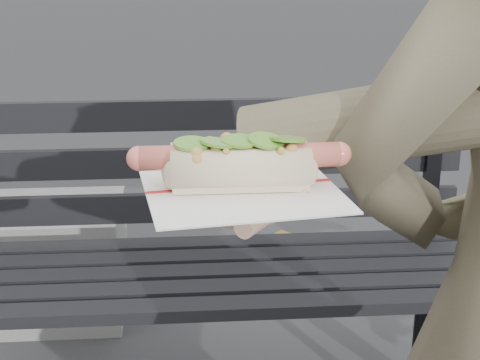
{
  "coord_description": "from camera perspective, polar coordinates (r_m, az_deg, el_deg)",
  "views": [
    {
      "loc": [
        -0.05,
        -0.81,
        1.29
      ],
      "look_at": [
        0.0,
        -0.11,
        1.05
      ],
      "focal_mm": 55.0,
      "sensor_mm": 36.0,
      "label": 1
    }
  ],
  "objects": [
    {
      "name": "park_bench",
      "position": [
        1.92,
        -4.42,
        -4.87
      ],
      "size": [
        1.5,
        0.44,
        0.88
      ],
      "color": "black",
      "rests_on": "ground"
    },
    {
      "name": "held_hotdog",
      "position": [
        0.83,
        12.94,
        3.96
      ],
      "size": [
        0.62,
        0.31,
        0.2
      ],
      "color": "brown"
    }
  ]
}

